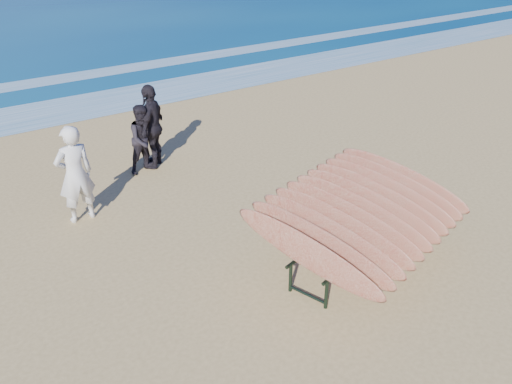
# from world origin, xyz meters

# --- Properties ---
(ground) EXTENTS (120.00, 120.00, 0.00)m
(ground) POSITION_xyz_m (0.00, 0.00, 0.00)
(ground) COLOR tan
(ground) RESTS_ON ground
(foam_near) EXTENTS (160.00, 160.00, 0.00)m
(foam_near) POSITION_xyz_m (0.00, 10.00, 0.01)
(foam_near) COLOR white
(foam_near) RESTS_ON ground
(foam_far) EXTENTS (160.00, 160.00, 0.00)m
(foam_far) POSITION_xyz_m (0.00, 13.50, 0.01)
(foam_far) COLOR white
(foam_far) RESTS_ON ground
(surfboard_rack) EXTENTS (3.77, 3.42, 1.38)m
(surfboard_rack) POSITION_xyz_m (1.07, -0.66, 0.87)
(surfboard_rack) COLOR black
(surfboard_rack) RESTS_ON ground
(person_white) EXTENTS (0.71, 0.48, 1.90)m
(person_white) POSITION_xyz_m (-2.32, 3.32, 0.95)
(person_white) COLOR silver
(person_white) RESTS_ON ground
(person_dark_a) EXTENTS (0.82, 0.67, 1.57)m
(person_dark_a) POSITION_xyz_m (-0.35, 4.59, 0.78)
(person_dark_a) COLOR black
(person_dark_a) RESTS_ON ground
(person_dark_b) EXTENTS (1.14, 1.13, 1.93)m
(person_dark_b) POSITION_xyz_m (-0.05, 4.78, 0.97)
(person_dark_b) COLOR black
(person_dark_b) RESTS_ON ground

